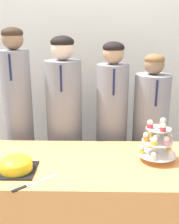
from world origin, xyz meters
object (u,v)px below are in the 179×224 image
(student_2, at_px, (112,129))
(round_cake, at_px, (16,164))
(cake_knife, at_px, (28,186))
(student_1, at_px, (65,127))
(student_0, at_px, (19,121))
(cupcake_stand, at_px, (157,141))
(student_3, at_px, (150,136))

(student_2, bearing_deg, round_cake, -131.38)
(student_2, bearing_deg, cake_knife, -120.51)
(student_2, bearing_deg, student_1, 180.00)
(student_0, height_order, student_1, student_0)
(round_cake, bearing_deg, cupcake_stand, 10.85)
(student_1, distance_m, student_2, 0.43)
(student_3, bearing_deg, cake_knife, -133.90)
(cupcake_stand, xyz_separation_m, student_3, (0.07, 0.58, -0.19))
(round_cake, xyz_separation_m, student_1, (0.24, 0.77, -0.01))
(student_3, bearing_deg, cupcake_stand, -96.52)
(round_cake, height_order, student_0, student_0)
(cupcake_stand, distance_m, student_0, 1.28)
(cupcake_stand, distance_m, student_1, 0.93)
(student_1, bearing_deg, round_cake, -107.44)
(cake_knife, xyz_separation_m, student_2, (0.56, 0.95, 0.02))
(round_cake, relative_size, student_2, 0.17)
(round_cake, relative_size, cake_knife, 1.04)
(round_cake, relative_size, student_1, 0.16)
(round_cake, distance_m, student_3, 1.28)
(cupcake_stand, distance_m, student_3, 0.62)
(cupcake_stand, bearing_deg, student_0, 153.00)
(cake_knife, xyz_separation_m, student_0, (-0.30, 0.95, 0.08))
(student_1, height_order, student_3, student_1)
(cupcake_stand, bearing_deg, student_3, 83.48)
(round_cake, height_order, student_2, student_2)
(student_0, distance_m, student_1, 0.42)
(round_cake, xyz_separation_m, cupcake_stand, (0.96, 0.18, 0.10))
(round_cake, height_order, student_3, student_3)
(cupcake_stand, relative_size, student_3, 0.22)
(student_0, bearing_deg, student_1, 0.00)
(cake_knife, distance_m, student_2, 1.10)
(round_cake, bearing_deg, cake_knife, -57.50)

